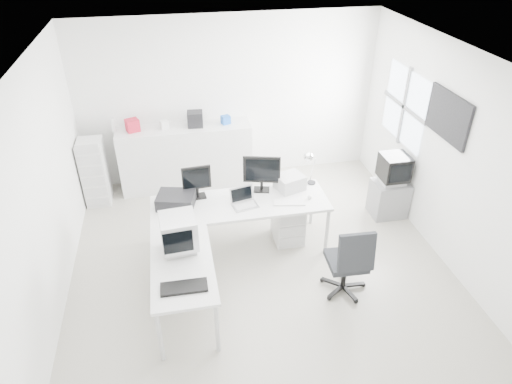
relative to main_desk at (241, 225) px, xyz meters
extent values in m
cube|color=beige|center=(0.19, -0.37, -0.38)|extent=(5.00, 5.00, 0.01)
cube|color=white|center=(0.19, -0.37, 2.42)|extent=(5.00, 5.00, 0.01)
cube|color=silver|center=(0.19, 2.13, 1.02)|extent=(5.00, 0.02, 2.80)
cube|color=silver|center=(-2.31, -0.37, 1.02)|extent=(0.02, 5.00, 2.80)
cube|color=silver|center=(2.69, -0.37, 1.02)|extent=(0.02, 5.00, 2.80)
cube|color=silver|center=(0.70, 0.05, -0.08)|extent=(0.40, 0.50, 0.60)
cube|color=black|center=(-0.85, 0.10, 0.46)|extent=(0.56, 0.49, 0.17)
cube|color=silver|center=(0.65, -0.15, 0.38)|extent=(0.45, 0.21, 0.02)
sphere|color=silver|center=(0.95, -0.10, 0.41)|extent=(0.06, 0.06, 0.06)
cube|color=#ADADAD|center=(0.75, 0.22, 0.48)|extent=(0.45, 0.42, 0.21)
cube|color=black|center=(-0.85, -1.50, 0.39)|extent=(0.50, 0.21, 0.03)
cube|color=slate|center=(2.41, 0.36, -0.09)|extent=(0.53, 0.43, 0.58)
cube|color=silver|center=(-0.62, 1.87, 0.17)|extent=(2.19, 0.55, 1.10)
cube|color=#B0192D|center=(-1.42, 1.87, 0.82)|extent=(0.25, 0.23, 0.20)
cube|color=silver|center=(-0.92, 1.87, 0.79)|extent=(0.16, 0.15, 0.13)
cube|color=black|center=(-0.42, 1.87, 0.84)|extent=(0.27, 0.25, 0.25)
cube|color=blue|center=(0.08, 1.87, 0.79)|extent=(0.17, 0.16, 0.14)
cylinder|color=silver|center=(-1.72, 1.91, 0.83)|extent=(0.07, 0.07, 0.22)
cube|color=silver|center=(-2.09, 1.63, 0.17)|extent=(0.38, 0.45, 1.09)
camera|label=1|loc=(-0.79, -5.10, 3.79)|focal=32.00mm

